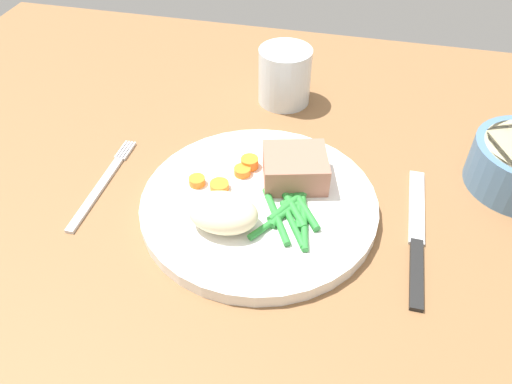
% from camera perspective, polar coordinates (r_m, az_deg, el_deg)
% --- Properties ---
extents(dining_table, '(1.20, 0.90, 0.02)m').
position_cam_1_polar(dining_table, '(0.59, 0.67, -1.61)').
color(dining_table, brown).
rests_on(dining_table, ground).
extents(dinner_plate, '(0.27, 0.27, 0.02)m').
position_cam_1_polar(dinner_plate, '(0.57, 0.00, -1.32)').
color(dinner_plate, white).
rests_on(dinner_plate, dining_table).
extents(meat_portion, '(0.09, 0.08, 0.04)m').
position_cam_1_polar(meat_portion, '(0.58, 4.44, 2.74)').
color(meat_portion, '#A86B56').
rests_on(meat_portion, dinner_plate).
extents(mashed_potatoes, '(0.08, 0.05, 0.04)m').
position_cam_1_polar(mashed_potatoes, '(0.52, -3.78, -2.35)').
color(mashed_potatoes, beige).
rests_on(mashed_potatoes, dinner_plate).
extents(carrot_slices, '(0.07, 0.07, 0.01)m').
position_cam_1_polar(carrot_slices, '(0.59, -2.91, 2.09)').
color(carrot_slices, orange).
rests_on(carrot_slices, dinner_plate).
extents(green_beans, '(0.07, 0.09, 0.01)m').
position_cam_1_polar(green_beans, '(0.55, 3.92, -2.39)').
color(green_beans, '#2D8C38').
rests_on(green_beans, dinner_plate).
extents(fork, '(0.01, 0.17, 0.00)m').
position_cam_1_polar(fork, '(0.63, -16.98, 0.95)').
color(fork, silver).
rests_on(fork, dining_table).
extents(knife, '(0.02, 0.20, 0.01)m').
position_cam_1_polar(knife, '(0.57, 17.73, -4.78)').
color(knife, black).
rests_on(knife, dining_table).
extents(water_glass, '(0.08, 0.08, 0.08)m').
position_cam_1_polar(water_glass, '(0.74, 3.25, 12.61)').
color(water_glass, silver).
rests_on(water_glass, dining_table).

